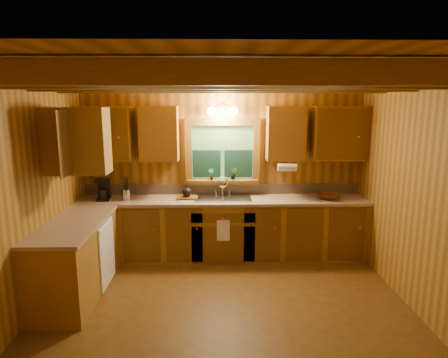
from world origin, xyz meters
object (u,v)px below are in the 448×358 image
sink (223,201)px  coffee_maker (103,189)px  cutting_board (187,198)px  wicker_basket (328,196)px

sink → coffee_maker: bearing=-178.8°
sink → cutting_board: size_ratio=2.68×
sink → coffee_maker: 1.74m
coffee_maker → cutting_board: bearing=-6.9°
wicker_basket → cutting_board: bearing=178.0°
coffee_maker → cutting_board: coffee_maker is taller
cutting_board → sink: bearing=-2.5°
coffee_maker → cutting_board: 1.21m
sink → cutting_board: bearing=179.5°
coffee_maker → sink: bearing=-7.7°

